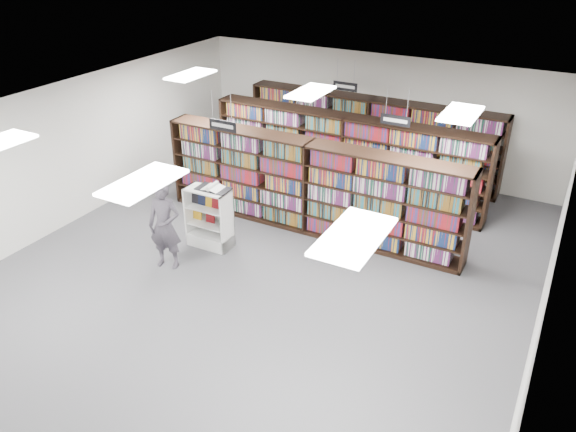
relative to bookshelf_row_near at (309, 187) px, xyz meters
The scene contains 19 objects.
floor 2.26m from the bookshelf_row_near, 90.00° to the right, with size 12.00×12.00×0.00m, color #4D4D52.
ceiling 2.94m from the bookshelf_row_near, 90.00° to the right, with size 10.00×12.00×0.10m, color white.
wall_back 4.04m from the bookshelf_row_near, 90.00° to the left, with size 10.00×0.10×3.20m, color white.
wall_left 5.41m from the bookshelf_row_near, 158.20° to the right, with size 0.10×12.00×3.20m, color white.
wall_right 5.41m from the bookshelf_row_near, 21.80° to the right, with size 0.10×12.00×3.20m, color white.
bookshelf_row_near is the anchor object (origin of this frame).
bookshelf_row_mid 2.00m from the bookshelf_row_near, 90.00° to the left, with size 7.00×0.60×2.10m.
bookshelf_row_far 3.70m from the bookshelf_row_near, 90.00° to the left, with size 7.00×0.60×2.10m.
aisle_sign_left 2.33m from the bookshelf_row_near, 146.29° to the right, with size 0.65×0.02×0.80m.
aisle_sign_right 2.33m from the bookshelf_row_near, 33.67° to the left, with size 0.65×0.02×0.80m.
aisle_sign_center 3.38m from the bookshelf_row_near, 99.46° to the left, with size 0.65×0.02×0.80m.
troffer_front_center 5.43m from the bookshelf_row_near, 90.00° to the right, with size 0.60×1.20×0.04m, color white.
troffer_front_right 6.20m from the bookshelf_row_near, 59.04° to the right, with size 0.60×1.20×0.04m, color white.
troffer_back_left 3.67m from the bookshelf_row_near, behind, with size 0.60×1.20×0.04m, color white.
troffer_back_center 2.11m from the bookshelf_row_near, ahead, with size 0.60×1.20×0.04m, color white.
troffer_back_right 3.67m from the bookshelf_row_near, ahead, with size 0.60×1.20×0.04m, color white.
endcap_display 2.30m from the bookshelf_row_near, 133.62° to the right, with size 0.96×0.49×1.33m.
open_book 2.14m from the bookshelf_row_near, 132.57° to the right, with size 0.72×0.43×0.13m.
shopper 3.26m from the bookshelf_row_near, 123.93° to the right, with size 0.67×0.44×1.84m, color #453F48.
Camera 1 is at (4.89, -8.03, 6.23)m, focal length 35.00 mm.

